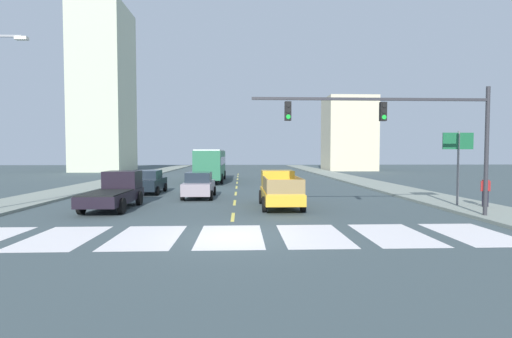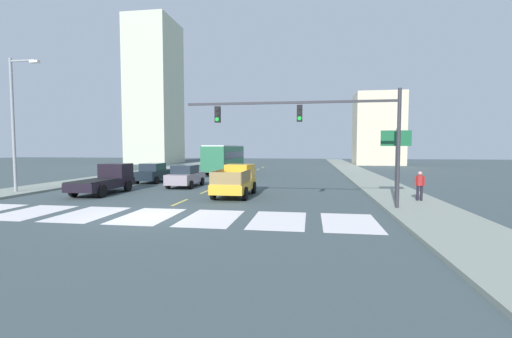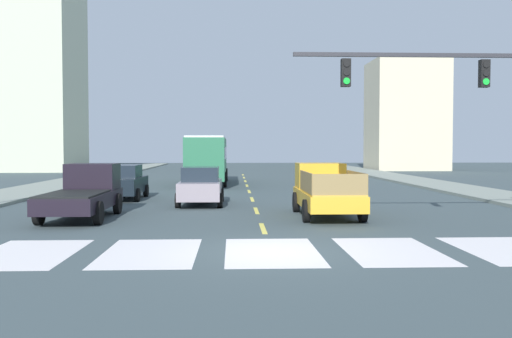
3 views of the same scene
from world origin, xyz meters
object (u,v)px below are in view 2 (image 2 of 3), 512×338
Objects in this scene: pickup_stakebed at (236,181)px; direction_sign_green at (396,149)px; city_bus at (225,157)px; streetlight_left at (15,119)px; sedan_near_right at (186,176)px; sedan_far at (153,173)px; pedestrian_waiting at (420,183)px; pickup_dark at (106,180)px; traffic_signal_gantry at (325,125)px.

direction_sign_green reaches higher than pickup_stakebed.
streetlight_left is (-9.43, -19.59, 3.02)m from city_bus.
sedan_near_right is 0.49× the size of streetlight_left.
pickup_stakebed reaches higher than sedan_far.
streetlight_left is at bearing 51.15° from pedestrian_waiting.
city_bus is 14.03m from sedan_near_right.
sedan_near_right is 16.76m from pedestrian_waiting.
sedan_far is 11.02m from streetlight_left.
pickup_dark is 18.76m from direction_sign_green.
sedan_near_right is 0.41× the size of traffic_signal_gantry.
streetlight_left is 25.79m from pedestrian_waiting.
traffic_signal_gantry reaches higher than pickup_dark.
pedestrian_waiting is at bearing 26.22° from traffic_signal_gantry.
sedan_near_right is (4.02, -2.87, 0.00)m from sedan_far.
pickup_dark is 18.77m from city_bus.
pickup_dark is 0.58× the size of streetlight_left.
pickup_stakebed is 8.98m from pickup_dark.
pickup_dark is at bearing -179.30° from pickup_stakebed.
streetlight_left reaches higher than pickup_dark.
pedestrian_waiting is at bearing -9.11° from pickup_stakebed.
sedan_near_right is 11.97m from streetlight_left.
streetlight_left is at bearing -175.22° from pickup_stakebed.
pickup_stakebed and pickup_dark have the same top height.
pedestrian_waiting is (5.36, 2.64, -3.15)m from traffic_signal_gantry.
sedan_near_right is 13.75m from traffic_signal_gantry.
city_bus is at bearing 64.29° from streetlight_left.
pickup_dark is 0.48× the size of traffic_signal_gantry.
direction_sign_green is at bearing 37.98° from traffic_signal_gantry.
pickup_dark reaches higher than sedan_far.
streetlight_left is (-5.73, -8.47, 4.11)m from sedan_far.
pedestrian_waiting reaches higher than sedan_far.
traffic_signal_gantry is 5.47m from direction_sign_green.
city_bus reaches higher than sedan_near_right.
sedan_far is at bearing -108.65° from city_bus.
streetlight_left reaches higher than sedan_near_right.
sedan_near_right is 15.60m from direction_sign_green.
traffic_signal_gantry is 1.20× the size of streetlight_left.
sedan_near_right is at bearing 31.50° from pedestrian_waiting.
sedan_far is (-3.71, -11.12, -1.09)m from city_bus.
streetlight_left is (-5.72, -1.22, 4.05)m from pickup_dark.
streetlight_left reaches higher than city_bus.
pickup_dark is at bearing 164.74° from traffic_signal_gantry.
pedestrian_waiting is (19.78, -8.55, 0.26)m from sedan_far.
pickup_dark is 15.33m from traffic_signal_gantry.
pickup_stakebed is at bearing -40.69° from sedan_near_right.
pedestrian_waiting is (1.16, -0.64, -1.92)m from direction_sign_green.
pedestrian_waiting is (16.07, -19.67, -0.84)m from city_bus.
sedan_near_right is at bearing 44.87° from pickup_dark.
pickup_dark is 1.18× the size of sedan_far.
pickup_stakebed is at bearing 43.15° from pedestrian_waiting.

